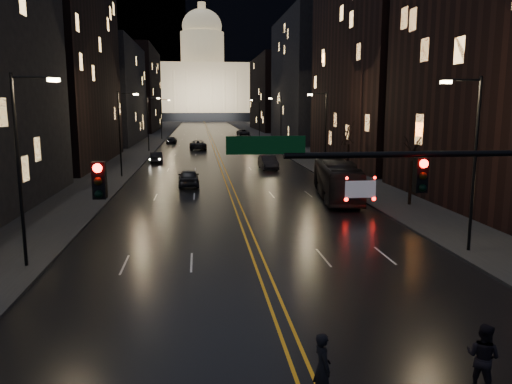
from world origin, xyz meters
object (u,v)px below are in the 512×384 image
object	(u,v)px
pedestrian_a	(322,367)
traffic_signal	(497,190)
pedestrian_b	(483,357)
oncoming_car_a	(189,178)
oncoming_car_b	(156,157)
receding_car_a	(268,162)
bus	(337,180)

from	to	relation	value
pedestrian_a	traffic_signal	bearing A→B (deg)	-80.60
pedestrian_a	pedestrian_b	distance (m)	4.39
oncoming_car_a	pedestrian_b	size ratio (longest dim) A/B	2.55
pedestrian_a	pedestrian_b	size ratio (longest dim) A/B	0.98
oncoming_car_b	pedestrian_a	bearing A→B (deg)	92.91
oncoming_car_a	receding_car_a	world-z (taller)	receding_car_a
traffic_signal	receding_car_a	xyz separation A→B (m)	(-0.55, 45.01, -4.25)
oncoming_car_a	pedestrian_b	bearing A→B (deg)	101.75
bus	oncoming_car_b	world-z (taller)	bus
traffic_signal	pedestrian_a	xyz separation A→B (m)	(-5.69, -2.00, -4.17)
traffic_signal	oncoming_car_a	distance (m)	35.22
receding_car_a	pedestrian_a	xyz separation A→B (m)	(-5.14, -47.01, 0.08)
traffic_signal	pedestrian_b	xyz separation A→B (m)	(-1.30, -2.00, -4.16)
oncoming_car_a	receding_car_a	distance (m)	14.67
traffic_signal	pedestrian_b	distance (m)	4.79
traffic_signal	bus	bearing A→B (deg)	84.60
receding_car_a	pedestrian_b	size ratio (longest dim) A/B	2.74
receding_car_a	pedestrian_b	bearing A→B (deg)	-92.63
oncoming_car_b	receding_car_a	distance (m)	16.31
receding_car_a	pedestrian_a	bearing A→B (deg)	-97.96
traffic_signal	bus	distance (m)	26.01
receding_car_a	pedestrian_b	distance (m)	47.01
traffic_signal	pedestrian_a	world-z (taller)	traffic_signal
oncoming_car_b	traffic_signal	bearing A→B (deg)	99.04
oncoming_car_b	receding_car_a	size ratio (longest dim) A/B	0.87
pedestrian_b	oncoming_car_b	bearing A→B (deg)	-24.00
oncoming_car_a	pedestrian_a	size ratio (longest dim) A/B	2.59
oncoming_car_b	receding_car_a	bearing A→B (deg)	142.19
traffic_signal	oncoming_car_a	xyz separation A→B (m)	(-9.74, 33.57, -4.28)
bus	oncoming_car_b	size ratio (longest dim) A/B	2.50
traffic_signal	pedestrian_a	distance (m)	7.33
oncoming_car_a	pedestrian_a	xyz separation A→B (m)	(4.05, -35.57, 0.11)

